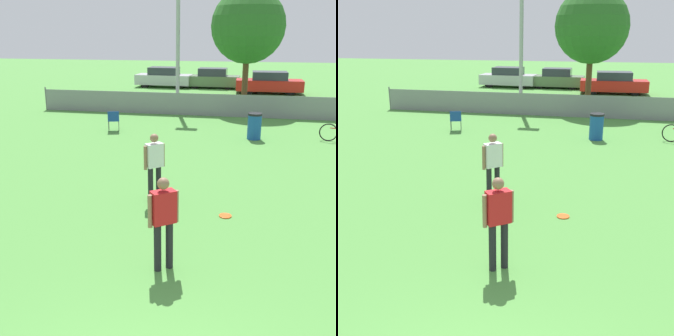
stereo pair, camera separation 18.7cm
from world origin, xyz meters
TOP-DOWN VIEW (x-y plane):
  - fence_backline at (0.00, 18.00)m, footprint 20.65×0.07m
  - light_pole at (-3.30, 19.17)m, footprint 0.90×0.36m
  - tree_near_pole at (0.14, 20.75)m, footprint 3.89×3.89m
  - player_thrower_red at (-0.63, 3.52)m, footprint 0.47×0.43m
  - player_receiver_white at (-1.52, 6.56)m, footprint 0.45×0.45m
  - frisbee_disc at (0.27, 5.98)m, footprint 0.29×0.29m
  - folding_chair_sideline at (-5.04, 13.78)m, footprint 0.60×0.60m
  - trash_bin at (0.80, 13.56)m, footprint 0.56×0.56m
  - parked_car_silver at (-6.20, 29.08)m, footprint 4.26×1.96m
  - parked_car_olive at (-2.49, 29.23)m, footprint 4.00×1.70m
  - parked_car_red at (1.61, 27.01)m, footprint 4.50×1.89m

SIDE VIEW (x-z plane):
  - frisbee_disc at x=0.27m, z-range 0.00..0.03m
  - folding_chair_sideline at x=-5.04m, z-range 0.08..0.94m
  - trash_bin at x=0.80m, z-range 0.00..1.03m
  - fence_backline at x=0.00m, z-range -0.05..1.16m
  - parked_car_olive at x=-2.49m, z-range -0.04..1.42m
  - parked_car_red at x=1.61m, z-range -0.02..1.45m
  - parked_car_silver at x=-6.20m, z-range -0.02..1.47m
  - player_thrower_red at x=-0.63m, z-range 0.14..1.85m
  - player_receiver_white at x=-1.52m, z-range 0.14..1.85m
  - tree_near_pole at x=0.14m, z-range 1.18..7.45m
  - light_pole at x=-3.30m, z-range 0.74..8.45m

